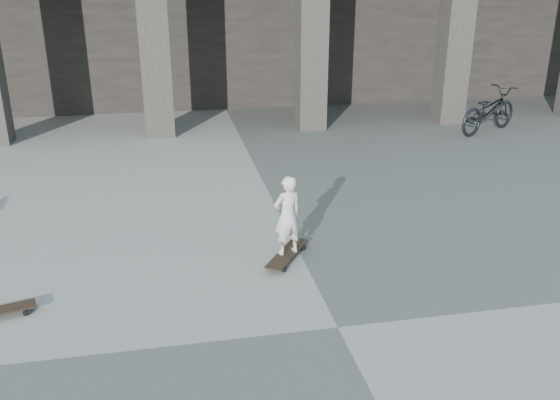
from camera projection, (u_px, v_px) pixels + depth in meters
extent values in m
plane|color=#464644|center=(338.00, 327.00, 6.32)|extent=(90.00, 90.00, 0.00)
cube|color=#2B2A24|center=(155.00, 47.00, 13.06)|extent=(0.65, 0.65, 4.00)
cube|color=#2B2A24|center=(312.00, 43.00, 13.70)|extent=(0.65, 0.65, 4.00)
cube|color=#2B2A24|center=(455.00, 40.00, 14.34)|extent=(0.65, 0.65, 4.00)
cube|color=black|center=(287.00, 253.00, 7.79)|extent=(0.74, 0.94, 0.02)
cube|color=#B2B2B7|center=(297.00, 246.00, 8.10)|extent=(0.20, 0.16, 0.03)
cube|color=#B2B2B7|center=(277.00, 267.00, 7.51)|extent=(0.20, 0.16, 0.03)
cylinder|color=black|center=(290.00, 245.00, 8.14)|extent=(0.07, 0.08, 0.07)
cylinder|color=black|center=(304.00, 248.00, 8.06)|extent=(0.07, 0.08, 0.07)
cylinder|color=black|center=(270.00, 266.00, 7.55)|extent=(0.07, 0.08, 0.07)
cylinder|color=black|center=(285.00, 269.00, 7.47)|extent=(0.07, 0.08, 0.07)
cube|color=#B2B2B7|center=(25.00, 308.00, 6.60)|extent=(0.09, 0.18, 0.03)
cylinder|color=black|center=(25.00, 305.00, 6.67)|extent=(0.07, 0.05, 0.07)
cylinder|color=black|center=(26.00, 313.00, 6.53)|extent=(0.07, 0.05, 0.07)
imported|color=beige|center=(288.00, 215.00, 7.59)|extent=(0.45, 0.36, 1.06)
imported|color=black|center=(489.00, 110.00, 13.85)|extent=(2.08, 1.53, 1.04)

